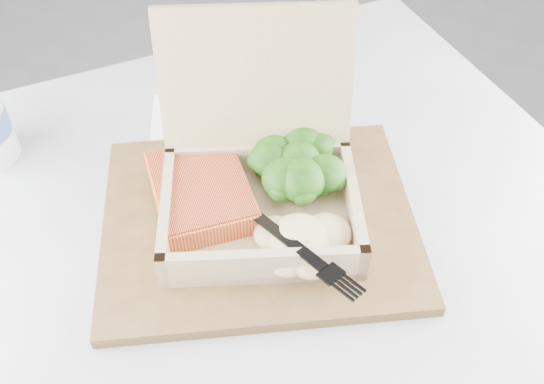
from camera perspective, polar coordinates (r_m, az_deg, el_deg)
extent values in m
cube|color=#B8BBC3|center=(0.64, 0.56, -5.42)|extent=(0.89, 0.89, 0.03)
cube|color=brown|center=(0.64, -1.25, -2.70)|extent=(0.35, 0.29, 0.01)
cube|color=tan|center=(0.62, -1.06, -2.64)|extent=(0.22, 0.18, 0.01)
cube|color=tan|center=(0.62, -9.77, -1.96)|extent=(0.03, 0.15, 0.04)
cube|color=tan|center=(0.62, 7.57, -1.31)|extent=(0.03, 0.15, 0.04)
cube|color=tan|center=(0.57, -0.81, -7.06)|extent=(0.20, 0.04, 0.04)
cube|color=tan|center=(0.66, -1.31, 2.99)|extent=(0.20, 0.04, 0.04)
cube|color=tan|center=(0.62, -1.53, 10.48)|extent=(0.20, 0.07, 0.15)
cube|color=orange|center=(0.63, -6.70, 0.03)|extent=(0.11, 0.13, 0.03)
ellipsoid|color=#D6C08A|center=(0.58, 2.60, -4.43)|extent=(0.10, 0.08, 0.03)
cube|color=black|center=(0.59, -2.10, -1.36)|extent=(0.06, 0.10, 0.01)
cube|color=black|center=(0.55, 2.93, -5.82)|extent=(0.04, 0.05, 0.01)
cube|color=white|center=(0.76, -8.43, 5.82)|extent=(0.09, 0.15, 0.00)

